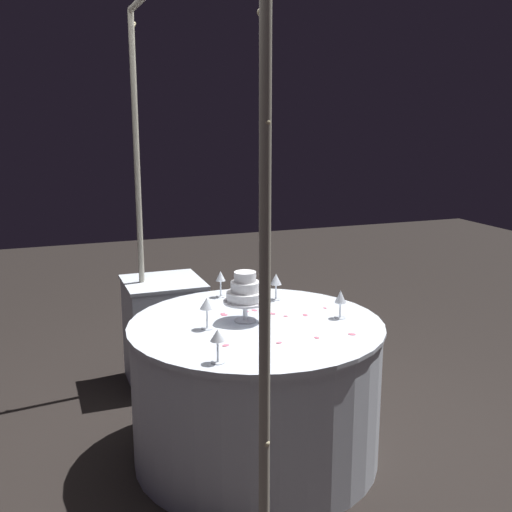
{
  "coord_description": "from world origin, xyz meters",
  "views": [
    {
      "loc": [
        -2.76,
        1.03,
        1.73
      ],
      "look_at": [
        0.0,
        0.0,
        1.07
      ],
      "focal_mm": 43.58,
      "sensor_mm": 36.0,
      "label": 1
    }
  ],
  "objects": [
    {
      "name": "wine_glass_3",
      "position": [
        -0.08,
        -0.43,
        0.83
      ],
      "size": [
        0.06,
        0.06,
        0.15
      ],
      "color": "silver",
      "rests_on": "main_table"
    },
    {
      "name": "rose_petal_0",
      "position": [
        -0.25,
        0.24,
        0.73
      ],
      "size": [
        0.04,
        0.04,
        0.0
      ],
      "primitive_type": "ellipsoid",
      "rotation": [
        0.0,
        0.0,
        5.08
      ],
      "color": "#EA6B84",
      "rests_on": "main_table"
    },
    {
      "name": "decorative_arch",
      "position": [
        0.0,
        0.38,
        1.55
      ],
      "size": [
        2.22,
        0.05,
        2.36
      ],
      "color": "#B7B29E",
      "rests_on": "ground"
    },
    {
      "name": "rose_petal_9",
      "position": [
        0.41,
        -0.1,
        0.73
      ],
      "size": [
        0.04,
        0.03,
        0.0
      ],
      "primitive_type": "ellipsoid",
      "rotation": [
        0.0,
        0.0,
        0.19
      ],
      "color": "#EA6B84",
      "rests_on": "main_table"
    },
    {
      "name": "side_table",
      "position": [
        1.08,
        0.24,
        0.35
      ],
      "size": [
        0.5,
        0.5,
        0.7
      ],
      "color": "silver",
      "rests_on": "ground"
    },
    {
      "name": "rose_petal_2",
      "position": [
        0.11,
        -0.13,
        0.73
      ],
      "size": [
        0.05,
        0.05,
        0.0
      ],
      "primitive_type": "ellipsoid",
      "rotation": [
        0.0,
        0.0,
        3.75
      ],
      "color": "#EA6B84",
      "rests_on": "main_table"
    },
    {
      "name": "tiered_cake",
      "position": [
        0.04,
        0.04,
        0.88
      ],
      "size": [
        0.22,
        0.22,
        0.26
      ],
      "color": "silver",
      "rests_on": "main_table"
    },
    {
      "name": "rose_petal_15",
      "position": [
        0.46,
        -0.24,
        0.73
      ],
      "size": [
        0.03,
        0.03,
        0.0
      ],
      "primitive_type": "ellipsoid",
      "rotation": [
        0.0,
        0.0,
        5.26
      ],
      "color": "#EA6B84",
      "rests_on": "main_table"
    },
    {
      "name": "rose_petal_7",
      "position": [
        0.3,
        -0.14,
        0.73
      ],
      "size": [
        0.02,
        0.03,
        0.0
      ],
      "primitive_type": "ellipsoid",
      "rotation": [
        0.0,
        0.0,
        1.48
      ],
      "color": "#EA6B84",
      "rests_on": "main_table"
    },
    {
      "name": "wine_glass_0",
      "position": [
        -0.0,
        0.25,
        0.85
      ],
      "size": [
        0.07,
        0.07,
        0.16
      ],
      "color": "silver",
      "rests_on": "main_table"
    },
    {
      "name": "rose_petal_1",
      "position": [
        0.03,
        -0.28,
        0.73
      ],
      "size": [
        0.04,
        0.03,
        0.0
      ],
      "primitive_type": "ellipsoid",
      "rotation": [
        0.0,
        0.0,
        3.06
      ],
      "color": "#EA6B84",
      "rests_on": "main_table"
    },
    {
      "name": "rose_petal_10",
      "position": [
        -0.3,
        -0.0,
        0.73
      ],
      "size": [
        0.03,
        0.03,
        0.0
      ],
      "primitive_type": "ellipsoid",
      "rotation": [
        0.0,
        0.0,
        4.96
      ],
      "color": "#EA6B84",
      "rests_on": "main_table"
    },
    {
      "name": "rose_petal_12",
      "position": [
        0.04,
        -0.18,
        0.73
      ],
      "size": [
        0.03,
        0.03,
        0.0
      ],
      "primitive_type": "ellipsoid",
      "rotation": [
        0.0,
        0.0,
        4.33
      ],
      "color": "#EA6B84",
      "rests_on": "main_table"
    },
    {
      "name": "ground_plane",
      "position": [
        0.0,
        0.0,
        0.0
      ],
      "size": [
        12.0,
        12.0,
        0.0
      ],
      "primitive_type": "plane",
      "color": "black"
    },
    {
      "name": "rose_petal_3",
      "position": [
        0.17,
        0.11,
        0.73
      ],
      "size": [
        0.03,
        0.04,
        0.0
      ],
      "primitive_type": "ellipsoid",
      "rotation": [
        0.0,
        0.0,
        1.41
      ],
      "color": "#EA6B84",
      "rests_on": "main_table"
    },
    {
      "name": "rose_petal_11",
      "position": [
        -0.32,
        -0.37,
        0.73
      ],
      "size": [
        0.04,
        0.04,
        0.0
      ],
      "primitive_type": "ellipsoid",
      "rotation": [
        0.0,
        0.0,
        0.82
      ],
      "color": "#EA6B84",
      "rests_on": "main_table"
    },
    {
      "name": "rose_petal_5",
      "position": [
        -0.3,
        -0.19,
        0.73
      ],
      "size": [
        0.03,
        0.03,
        0.0
      ],
      "primitive_type": "ellipsoid",
      "rotation": [
        0.0,
        0.0,
        3.41
      ],
      "color": "#EA6B84",
      "rests_on": "main_table"
    },
    {
      "name": "rose_petal_13",
      "position": [
        0.19,
        -0.06,
        0.73
      ],
      "size": [
        0.04,
        0.04,
        0.0
      ],
      "primitive_type": "ellipsoid",
      "rotation": [
        0.0,
        0.0,
        3.73
      ],
      "color": "#EA6B84",
      "rests_on": "main_table"
    },
    {
      "name": "rose_petal_14",
      "position": [
        0.1,
        -0.43,
        0.73
      ],
      "size": [
        0.03,
        0.02,
        0.0
      ],
      "primitive_type": "ellipsoid",
      "rotation": [
        0.0,
        0.0,
        3.43
      ],
      "color": "#EA6B84",
      "rests_on": "main_table"
    },
    {
      "name": "rose_petal_4",
      "position": [
        0.2,
        0.11,
        0.73
      ],
      "size": [
        0.04,
        0.04,
        0.0
      ],
      "primitive_type": "ellipsoid",
      "rotation": [
        0.0,
        0.0,
        5.35
      ],
      "color": "#EA6B84",
      "rests_on": "main_table"
    },
    {
      "name": "wine_glass_1",
      "position": [
        -0.42,
        0.33,
        0.84
      ],
      "size": [
        0.06,
        0.06,
        0.15
      ],
      "color": "silver",
      "rests_on": "main_table"
    },
    {
      "name": "main_table",
      "position": [
        0.0,
        0.0,
        0.36
      ],
      "size": [
        1.28,
        1.28,
        0.73
      ],
      "color": "silver",
      "rests_on": "ground"
    },
    {
      "name": "wine_glass_4",
      "position": [
        0.5,
        0.03,
        0.84
      ],
      "size": [
        0.06,
        0.06,
        0.15
      ],
      "color": "silver",
      "rests_on": "main_table"
    },
    {
      "name": "rose_petal_6",
      "position": [
        0.19,
        -0.02,
        0.73
      ],
      "size": [
        0.03,
        0.03,
        0.0
      ],
      "primitive_type": "ellipsoid",
      "rotation": [
        0.0,
        0.0,
        3.51
      ],
      "color": "#EA6B84",
      "rests_on": "main_table"
    },
    {
      "name": "wine_glass_2",
      "position": [
        0.34,
        -0.24,
        0.84
      ],
      "size": [
        0.06,
        0.06,
        0.15
      ],
      "color": "silver",
      "rests_on": "main_table"
    },
    {
      "name": "rose_petal_8",
      "position": [
        0.47,
        -0.05,
        0.73
      ],
      "size": [
        0.03,
        0.04,
        0.0
      ],
      "primitive_type": "ellipsoid",
      "rotation": [
        0.0,
        0.0,
        1.8
      ],
      "color": "#EA6B84",
      "rests_on": "main_table"
    }
  ]
}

